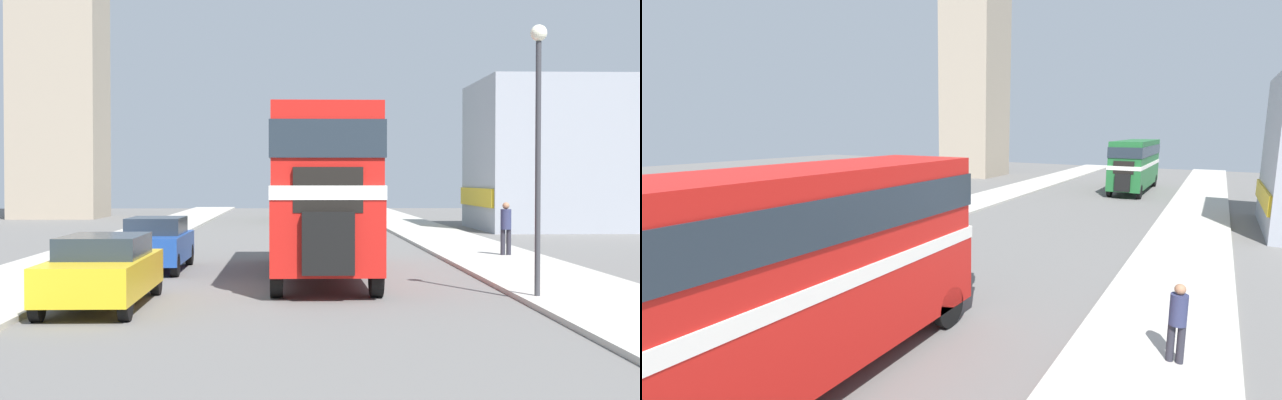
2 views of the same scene
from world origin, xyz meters
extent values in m
plane|color=slate|center=(0.00, 0.00, 0.00)|extent=(120.00, 120.00, 0.00)
cube|color=#B7B2A8|center=(6.75, 0.00, 0.06)|extent=(3.50, 120.00, 0.12)
cube|color=red|center=(0.85, 3.31, 1.36)|extent=(2.51, 10.50, 1.69)
cube|color=white|center=(0.85, 3.31, 2.36)|extent=(2.54, 10.56, 0.31)
cube|color=red|center=(0.85, 3.31, 3.43)|extent=(2.46, 10.29, 1.84)
cube|color=#232D38|center=(0.85, 3.31, 3.53)|extent=(2.54, 10.40, 0.83)
cube|color=black|center=(0.85, -2.04, 1.27)|extent=(1.13, 0.20, 1.35)
cube|color=black|center=(0.85, -1.89, 2.42)|extent=(1.51, 0.12, 0.98)
cylinder|color=black|center=(-0.26, -1.07, 0.54)|extent=(0.28, 1.08, 1.08)
cylinder|color=black|center=(1.97, -1.07, 0.54)|extent=(0.28, 1.08, 1.08)
cylinder|color=black|center=(-0.26, 7.59, 0.54)|extent=(0.28, 1.08, 1.08)
cylinder|color=black|center=(1.97, 7.59, 0.54)|extent=(0.28, 1.08, 1.08)
cube|color=#1E602D|center=(1.80, 36.35, 1.32)|extent=(2.40, 10.04, 1.62)
cube|color=white|center=(1.80, 36.35, 2.28)|extent=(2.42, 10.09, 0.29)
cube|color=#1E602D|center=(1.80, 36.35, 3.31)|extent=(2.35, 9.84, 1.76)
cube|color=#232D38|center=(1.80, 36.35, 3.39)|extent=(2.42, 9.94, 0.79)
cube|color=black|center=(1.80, 31.23, 1.24)|extent=(1.08, 0.20, 1.29)
cube|color=black|center=(1.80, 31.37, 2.34)|extent=(1.44, 0.12, 0.94)
cylinder|color=black|center=(0.74, 32.19, 0.54)|extent=(0.28, 1.08, 1.08)
cylinder|color=black|center=(2.85, 32.19, 0.54)|extent=(0.28, 1.08, 1.08)
cylinder|color=black|center=(0.74, 40.39, 0.54)|extent=(0.28, 1.08, 1.08)
cylinder|color=black|center=(2.85, 40.39, 0.54)|extent=(0.28, 1.08, 1.08)
cube|color=gold|center=(-3.84, -2.45, 0.66)|extent=(1.83, 4.67, 0.74)
cube|color=#232D38|center=(-3.84, -2.26, 1.26)|extent=(1.61, 2.43, 0.45)
cylinder|color=black|center=(-4.66, -4.34, 0.32)|extent=(0.20, 0.64, 0.64)
cylinder|color=black|center=(-3.03, -4.34, 0.32)|extent=(0.20, 0.64, 0.64)
cylinder|color=black|center=(-4.66, -0.56, 0.32)|extent=(0.20, 0.64, 0.64)
cylinder|color=black|center=(-3.03, -0.56, 0.32)|extent=(0.20, 0.64, 0.64)
cube|color=#1E479E|center=(-3.85, 4.91, 0.67)|extent=(1.75, 4.30, 0.77)
cube|color=#232D38|center=(-3.85, 5.09, 1.30)|extent=(1.54, 2.24, 0.48)
cylinder|color=black|center=(-4.63, 3.21, 0.32)|extent=(0.20, 0.64, 0.64)
cylinder|color=black|center=(-3.08, 3.21, 0.32)|extent=(0.20, 0.64, 0.64)
cylinder|color=black|center=(-4.63, 6.62, 0.32)|extent=(0.20, 0.64, 0.64)
cylinder|color=black|center=(-3.08, 6.62, 0.32)|extent=(0.20, 0.64, 0.64)
cylinder|color=#282833|center=(7.13, 8.48, 0.55)|extent=(0.16, 0.16, 0.85)
cylinder|color=#282833|center=(7.33, 8.48, 0.55)|extent=(0.16, 0.16, 0.85)
cylinder|color=navy|center=(7.23, 8.48, 1.31)|extent=(0.36, 0.36, 0.68)
sphere|color=#9E7051|center=(7.23, 8.48, 1.76)|extent=(0.23, 0.23, 0.23)
cylinder|color=#38383D|center=(5.40, -1.87, 2.87)|extent=(0.12, 0.12, 5.50)
sphere|color=#EFEACC|center=(5.40, -1.87, 5.80)|extent=(0.36, 0.36, 0.36)
cube|color=tan|center=(-15.71, 40.46, 12.28)|extent=(5.75, 5.75, 24.56)
cube|color=gold|center=(9.78, 25.46, 1.72)|extent=(0.12, 7.80, 0.94)
camera|label=1|loc=(0.05, -20.94, 2.65)|focal=50.00mm
camera|label=2|loc=(7.70, -1.22, 5.09)|focal=24.00mm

